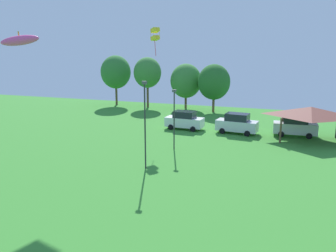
% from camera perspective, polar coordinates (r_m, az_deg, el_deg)
% --- Properties ---
extents(kite_flying_1, '(3.96, 1.26, 1.39)m').
position_cam_1_polar(kite_flying_1, '(34.22, -22.72, 12.55)').
color(kite_flying_1, '#E54C93').
extents(kite_flying_2, '(1.11, 1.09, 3.02)m').
position_cam_1_polar(kite_flying_2, '(39.43, -2.07, 14.50)').
color(kite_flying_2, yellow).
extents(parked_car_leftmost, '(4.59, 2.27, 2.19)m').
position_cam_1_polar(parked_car_leftmost, '(42.59, 2.66, 0.94)').
color(parked_car_leftmost, silver).
rests_on(parked_car_leftmost, ground).
extents(parked_car_second_from_left, '(4.79, 2.44, 2.31)m').
position_cam_1_polar(parked_car_second_from_left, '(41.21, 11.00, 0.40)').
color(parked_car_second_from_left, silver).
rests_on(parked_car_second_from_left, ground).
extents(parked_car_third_from_left, '(4.70, 2.17, 2.29)m').
position_cam_1_polar(parked_car_third_from_left, '(41.61, 19.72, -0.01)').
color(parked_car_third_from_left, silver).
rests_on(parked_car_third_from_left, ground).
extents(park_pavilion, '(7.30, 5.31, 3.60)m').
position_cam_1_polar(park_pavilion, '(39.85, 21.95, 2.15)').
color(park_pavilion, brown).
rests_on(park_pavilion, ground).
extents(light_post_0, '(0.36, 0.20, 7.08)m').
position_cam_1_polar(light_post_0, '(28.03, -3.71, 0.82)').
color(light_post_0, '#2D2D33').
rests_on(light_post_0, ground).
extents(light_post_1, '(0.36, 0.20, 5.77)m').
position_cam_1_polar(light_post_1, '(33.68, 0.99, 1.66)').
color(light_post_1, '#2D2D33').
rests_on(light_post_1, ground).
extents(treeline_tree_0, '(5.03, 5.03, 8.35)m').
position_cam_1_polar(treeline_tree_0, '(61.02, -8.39, 8.55)').
color(treeline_tree_0, brown).
rests_on(treeline_tree_0, ground).
extents(treeline_tree_1, '(4.47, 4.47, 8.11)m').
position_cam_1_polar(treeline_tree_1, '(58.13, -3.32, 8.53)').
color(treeline_tree_1, brown).
rests_on(treeline_tree_1, ground).
extents(treeline_tree_2, '(4.92, 4.92, 7.15)m').
position_cam_1_polar(treeline_tree_2, '(56.78, 2.89, 7.23)').
color(treeline_tree_2, brown).
rests_on(treeline_tree_2, ground).
extents(treeline_tree_3, '(4.83, 4.83, 7.22)m').
position_cam_1_polar(treeline_tree_3, '(53.97, 7.39, 7.00)').
color(treeline_tree_3, brown).
rests_on(treeline_tree_3, ground).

